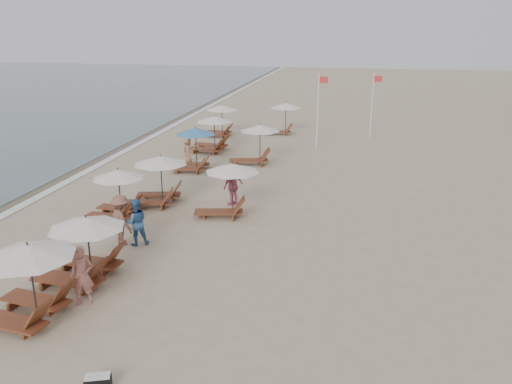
% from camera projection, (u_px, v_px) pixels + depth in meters
% --- Properties ---
extents(ground, '(160.00, 160.00, 0.00)m').
position_uv_depth(ground, '(247.00, 283.00, 16.21)').
color(ground, tan).
rests_on(ground, ground).
extents(wet_sand_band, '(3.20, 140.00, 0.01)m').
position_uv_depth(wet_sand_band, '(59.00, 173.00, 27.93)').
color(wet_sand_band, '#6B5E4C').
rests_on(wet_sand_band, ground).
extents(foam_line, '(0.50, 140.00, 0.02)m').
position_uv_depth(foam_line, '(81.00, 174.00, 27.67)').
color(foam_line, white).
rests_on(foam_line, ground).
extents(lounger_station_0, '(2.74, 2.42, 2.22)m').
position_uv_depth(lounger_station_0, '(25.00, 282.00, 13.86)').
color(lounger_station_0, brown).
rests_on(lounger_station_0, ground).
extents(lounger_station_1, '(2.81, 2.32, 2.08)m').
position_uv_depth(lounger_station_1, '(81.00, 250.00, 16.16)').
color(lounger_station_1, brown).
rests_on(lounger_station_1, ground).
extents(lounger_station_2, '(2.40, 2.10, 2.06)m').
position_uv_depth(lounger_station_2, '(115.00, 193.00, 21.26)').
color(lounger_station_2, brown).
rests_on(lounger_station_2, ground).
extents(lounger_station_3, '(2.66, 2.34, 2.19)m').
position_uv_depth(lounger_station_3, '(157.00, 180.00, 22.87)').
color(lounger_station_3, brown).
rests_on(lounger_station_3, ground).
extents(lounger_station_4, '(2.44, 2.15, 2.36)m').
position_uv_depth(lounger_station_4, '(193.00, 149.00, 28.02)').
color(lounger_station_4, brown).
rests_on(lounger_station_4, ground).
extents(lounger_station_5, '(2.71, 2.23, 2.21)m').
position_uv_depth(lounger_station_5, '(210.00, 135.00, 32.29)').
color(lounger_station_5, brown).
rests_on(lounger_station_5, ground).
extents(lounger_station_6, '(2.42, 2.26, 2.19)m').
position_uv_depth(lounger_station_6, '(220.00, 119.00, 36.59)').
color(lounger_station_6, brown).
rests_on(lounger_station_6, ground).
extents(inland_station_0, '(2.74, 2.24, 2.22)m').
position_uv_depth(inland_station_0, '(226.00, 185.00, 21.33)').
color(inland_station_0, brown).
rests_on(inland_station_0, ground).
extents(inland_station_1, '(2.90, 2.26, 2.22)m').
position_uv_depth(inland_station_1, '(254.00, 142.00, 29.26)').
color(inland_station_1, brown).
rests_on(inland_station_1, ground).
extents(inland_station_2, '(2.57, 2.24, 2.22)m').
position_uv_depth(inland_station_2, '(283.00, 114.00, 37.10)').
color(inland_station_2, brown).
rests_on(inland_station_2, ground).
extents(beachgoer_near, '(0.74, 0.60, 1.77)m').
position_uv_depth(beachgoer_near, '(82.00, 276.00, 14.76)').
color(beachgoer_near, '#A56459').
rests_on(beachgoer_near, ground).
extents(beachgoer_mid_a, '(1.05, 0.99, 1.72)m').
position_uv_depth(beachgoer_mid_a, '(136.00, 222.00, 18.76)').
color(beachgoer_mid_a, '#335F99').
rests_on(beachgoer_mid_a, ground).
extents(beachgoer_mid_b, '(1.37, 1.27, 1.86)m').
position_uv_depth(beachgoer_mid_b, '(121.00, 220.00, 18.76)').
color(beachgoer_mid_b, brown).
rests_on(beachgoer_mid_b, ground).
extents(beachgoer_far_a, '(0.95, 1.08, 1.75)m').
position_uv_depth(beachgoer_far_a, '(233.00, 186.00, 22.84)').
color(beachgoer_far_a, '#BE4C6E').
rests_on(beachgoer_far_a, ground).
extents(beachgoer_far_b, '(0.70, 0.85, 1.50)m').
position_uv_depth(beachgoer_far_b, '(187.00, 150.00, 29.75)').
color(beachgoer_far_b, tan).
rests_on(beachgoer_far_b, ground).
extents(duffel_bag, '(0.63, 0.46, 0.32)m').
position_uv_depth(duffel_bag, '(98.00, 382.00, 11.53)').
color(duffel_bag, black).
rests_on(duffel_bag, ground).
extents(flag_pole_near, '(0.59, 0.08, 4.68)m').
position_uv_depth(flag_pole_near, '(318.00, 107.00, 32.79)').
color(flag_pole_near, silver).
rests_on(flag_pole_near, ground).
extents(flag_pole_far, '(0.60, 0.08, 4.43)m').
position_uv_depth(flag_pole_far, '(373.00, 102.00, 35.62)').
color(flag_pole_far, silver).
rests_on(flag_pole_far, ground).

